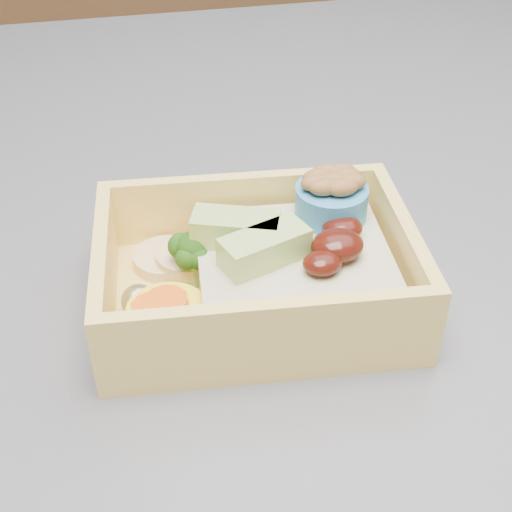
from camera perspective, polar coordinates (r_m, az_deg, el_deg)
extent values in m
cube|color=brown|center=(1.93, -8.85, 13.58)|extent=(3.20, 0.60, 0.90)
cube|color=#38383D|center=(0.58, -0.53, 4.00)|extent=(1.24, 0.84, 0.04)
cube|color=#FDD468|center=(0.45, 0.00, -3.32)|extent=(0.20, 0.15, 0.01)
cube|color=#FDD468|center=(0.49, -0.97, 4.11)|extent=(0.19, 0.03, 0.05)
cube|color=#FDD468|center=(0.38, 1.23, -6.44)|extent=(0.19, 0.03, 0.05)
cube|color=#FDD468|center=(0.45, 11.55, 0.36)|extent=(0.02, 0.12, 0.05)
cube|color=#FDD468|center=(0.43, -12.04, -1.48)|extent=(0.02, 0.12, 0.05)
cube|color=tan|center=(0.44, 3.00, -1.19)|extent=(0.13, 0.12, 0.03)
ellipsoid|color=#380E08|center=(0.42, 6.54, 0.86)|extent=(0.03, 0.03, 0.02)
ellipsoid|color=#380E08|center=(0.44, 6.93, 2.21)|extent=(0.03, 0.02, 0.01)
ellipsoid|color=#380E08|center=(0.41, 5.32, -0.56)|extent=(0.03, 0.02, 0.01)
cube|color=#AAD06D|center=(0.42, 0.69, 0.67)|extent=(0.06, 0.04, 0.02)
cube|color=#AAD06D|center=(0.43, -1.63, 2.18)|extent=(0.06, 0.04, 0.02)
cylinder|color=#81AD5D|center=(0.45, -4.91, -1.25)|extent=(0.01, 0.01, 0.02)
sphere|color=#235012|center=(0.44, -5.04, 0.68)|extent=(0.02, 0.02, 0.02)
sphere|color=#235012|center=(0.45, -3.97, 0.87)|extent=(0.02, 0.02, 0.02)
sphere|color=#235012|center=(0.45, -6.01, 0.80)|extent=(0.02, 0.02, 0.02)
sphere|color=#235012|center=(0.44, -4.55, -0.20)|extent=(0.01, 0.01, 0.01)
sphere|color=#235012|center=(0.44, -5.52, -0.19)|extent=(0.01, 0.01, 0.01)
sphere|color=#235012|center=(0.45, -5.09, 1.08)|extent=(0.01, 0.01, 0.01)
cylinder|color=yellow|center=(0.42, -7.04, -5.21)|extent=(0.05, 0.05, 0.02)
cylinder|color=#F85F14|center=(0.41, -7.18, -3.60)|extent=(0.03, 0.03, 0.00)
cylinder|color=#F85F14|center=(0.40, -8.23, -4.14)|extent=(0.03, 0.03, 0.00)
cylinder|color=tan|center=(0.47, -7.22, -0.23)|extent=(0.04, 0.04, 0.01)
cylinder|color=tan|center=(0.46, -5.42, -0.04)|extent=(0.04, 0.04, 0.01)
ellipsoid|color=silver|center=(0.47, -3.22, 1.26)|extent=(0.02, 0.02, 0.02)
ellipsoid|color=silver|center=(0.43, -9.36, -3.54)|extent=(0.02, 0.02, 0.02)
cylinder|color=#3888C1|center=(0.46, 6.03, 4.30)|extent=(0.05, 0.05, 0.02)
ellipsoid|color=brown|center=(0.45, 6.16, 6.00)|extent=(0.02, 0.01, 0.01)
ellipsoid|color=brown|center=(0.46, 7.22, 6.34)|extent=(0.02, 0.01, 0.01)
ellipsoid|color=brown|center=(0.45, 4.97, 6.28)|extent=(0.02, 0.01, 0.01)
ellipsoid|color=brown|center=(0.44, 6.93, 5.46)|extent=(0.02, 0.01, 0.01)
ellipsoid|color=brown|center=(0.44, 5.53, 5.53)|extent=(0.02, 0.01, 0.01)
ellipsoid|color=brown|center=(0.45, 7.57, 5.86)|extent=(0.02, 0.01, 0.01)
ellipsoid|color=brown|center=(0.46, 5.62, 6.67)|extent=(0.02, 0.01, 0.01)
ellipsoid|color=brown|center=(0.46, 6.81, 6.66)|extent=(0.02, 0.01, 0.01)
ellipsoid|color=brown|center=(0.45, 4.86, 5.85)|extent=(0.02, 0.01, 0.01)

